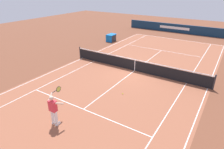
# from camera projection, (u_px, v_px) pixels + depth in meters

# --- Properties ---
(ground_plane) EXTENTS (60.00, 60.00, 0.00)m
(ground_plane) POSITION_uv_depth(u_px,v_px,m) (135.00, 71.00, 15.71)
(ground_plane) COLOR brown
(court_slab) EXTENTS (24.20, 11.40, 0.00)m
(court_slab) POSITION_uv_depth(u_px,v_px,m) (135.00, 71.00, 15.71)
(court_slab) COLOR #935138
(court_slab) RESTS_ON ground_plane
(court_line_markings) EXTENTS (23.85, 11.05, 0.01)m
(court_line_markings) POSITION_uv_depth(u_px,v_px,m) (135.00, 71.00, 15.71)
(court_line_markings) COLOR white
(court_line_markings) RESTS_ON ground_plane
(tennis_net) EXTENTS (0.10, 11.70, 1.08)m
(tennis_net) POSITION_uv_depth(u_px,v_px,m) (135.00, 65.00, 15.51)
(tennis_net) COLOR #2D2D33
(tennis_net) RESTS_ON ground_plane
(stadium_barrier) EXTENTS (0.26, 17.00, 1.21)m
(stadium_barrier) POSITION_uv_depth(u_px,v_px,m) (185.00, 29.00, 27.61)
(stadium_barrier) COLOR #112D4C
(stadium_barrier) RESTS_ON ground_plane
(tennis_player_near) EXTENTS (1.05, 0.78, 1.70)m
(tennis_player_near) POSITION_uv_depth(u_px,v_px,m) (54.00, 108.00, 9.29)
(tennis_player_near) COLOR white
(tennis_player_near) RESTS_ON ground_plane
(tennis_ball) EXTENTS (0.07, 0.07, 0.07)m
(tennis_ball) POSITION_uv_depth(u_px,v_px,m) (123.00, 94.00, 12.31)
(tennis_ball) COLOR #CCE01E
(tennis_ball) RESTS_ON ground_plane
(equipment_cart_tarped) EXTENTS (1.25, 0.84, 0.85)m
(equipment_cart_tarped) POSITION_uv_depth(u_px,v_px,m) (111.00, 38.00, 23.83)
(equipment_cart_tarped) COLOR #2D2D33
(equipment_cart_tarped) RESTS_ON ground_plane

